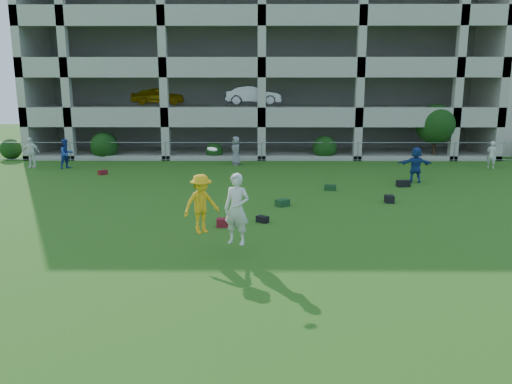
{
  "coord_description": "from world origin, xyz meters",
  "views": [
    {
      "loc": [
        -0.12,
        -11.93,
        4.57
      ],
      "look_at": [
        -0.23,
        3.0,
        1.4
      ],
      "focal_mm": 35.0,
      "sensor_mm": 36.0,
      "label": 1
    }
  ],
  "objects_px": {
    "bystander_a": "(66,154)",
    "frisbee_contest": "(214,206)",
    "bystander_d": "(416,165)",
    "bystander_c": "(236,151)",
    "parking_garage": "(261,67)",
    "bystander_e": "(492,155)",
    "crate_d": "(389,199)",
    "bystander_b": "(31,152)"
  },
  "relations": [
    {
      "from": "bystander_c",
      "to": "frisbee_contest",
      "type": "relative_size",
      "value": 0.65
    },
    {
      "from": "bystander_a",
      "to": "bystander_e",
      "type": "xyz_separation_m",
      "value": [
        24.07,
        0.2,
        -0.06
      ]
    },
    {
      "from": "bystander_e",
      "to": "frisbee_contest",
      "type": "height_order",
      "value": "frisbee_contest"
    },
    {
      "from": "bystander_c",
      "to": "bystander_b",
      "type": "bearing_deg",
      "value": -107.27
    },
    {
      "from": "bystander_b",
      "to": "crate_d",
      "type": "xyz_separation_m",
      "value": [
        18.28,
        -8.72,
        -0.72
      ]
    },
    {
      "from": "frisbee_contest",
      "to": "bystander_d",
      "type": "bearing_deg",
      "value": 49.96
    },
    {
      "from": "bystander_d",
      "to": "parking_garage",
      "type": "relative_size",
      "value": 0.06
    },
    {
      "from": "bystander_e",
      "to": "crate_d",
      "type": "height_order",
      "value": "bystander_e"
    },
    {
      "from": "bystander_a",
      "to": "bystander_b",
      "type": "height_order",
      "value": "bystander_b"
    },
    {
      "from": "bystander_e",
      "to": "bystander_d",
      "type": "bearing_deg",
      "value": 81.14
    },
    {
      "from": "bystander_a",
      "to": "frisbee_contest",
      "type": "bearing_deg",
      "value": -110.31
    },
    {
      "from": "frisbee_contest",
      "to": "bystander_e",
      "type": "bearing_deg",
      "value": 45.67
    },
    {
      "from": "bystander_d",
      "to": "frisbee_contest",
      "type": "relative_size",
      "value": 0.67
    },
    {
      "from": "bystander_e",
      "to": "bystander_b",
      "type": "bearing_deg",
      "value": 43.53
    },
    {
      "from": "bystander_c",
      "to": "parking_garage",
      "type": "height_order",
      "value": "parking_garage"
    },
    {
      "from": "bystander_b",
      "to": "parking_garage",
      "type": "distance_m",
      "value": 18.18
    },
    {
      "from": "bystander_d",
      "to": "bystander_e",
      "type": "height_order",
      "value": "bystander_d"
    },
    {
      "from": "bystander_a",
      "to": "bystander_d",
      "type": "relative_size",
      "value": 0.97
    },
    {
      "from": "crate_d",
      "to": "frisbee_contest",
      "type": "relative_size",
      "value": 0.13
    },
    {
      "from": "crate_d",
      "to": "frisbee_contest",
      "type": "xyz_separation_m",
      "value": [
        -6.46,
        -6.14,
        1.19
      ]
    },
    {
      "from": "bystander_a",
      "to": "bystander_e",
      "type": "distance_m",
      "value": 24.07
    },
    {
      "from": "bystander_a",
      "to": "bystander_c",
      "type": "bearing_deg",
      "value": -45.7
    },
    {
      "from": "bystander_e",
      "to": "bystander_c",
      "type": "bearing_deg",
      "value": 39.15
    },
    {
      "from": "bystander_a",
      "to": "bystander_c",
      "type": "height_order",
      "value": "bystander_c"
    },
    {
      "from": "crate_d",
      "to": "parking_garage",
      "type": "distance_m",
      "value": 21.57
    },
    {
      "from": "bystander_c",
      "to": "bystander_d",
      "type": "relative_size",
      "value": 0.98
    },
    {
      "from": "bystander_e",
      "to": "bystander_a",
      "type": "bearing_deg",
      "value": 44.26
    },
    {
      "from": "bystander_e",
      "to": "parking_garage",
      "type": "distance_m",
      "value": 18.17
    },
    {
      "from": "crate_d",
      "to": "parking_garage",
      "type": "relative_size",
      "value": 0.01
    },
    {
      "from": "bystander_e",
      "to": "parking_garage",
      "type": "height_order",
      "value": "parking_garage"
    },
    {
      "from": "bystander_d",
      "to": "frisbee_contest",
      "type": "height_order",
      "value": "frisbee_contest"
    },
    {
      "from": "bystander_b",
      "to": "crate_d",
      "type": "height_order",
      "value": "bystander_b"
    },
    {
      "from": "bystander_a",
      "to": "bystander_d",
      "type": "height_order",
      "value": "bystander_d"
    },
    {
      "from": "bystander_a",
      "to": "crate_d",
      "type": "height_order",
      "value": "bystander_a"
    },
    {
      "from": "bystander_a",
      "to": "bystander_b",
      "type": "bearing_deg",
      "value": 117.69
    },
    {
      "from": "crate_d",
      "to": "parking_garage",
      "type": "xyz_separation_m",
      "value": [
        -5.09,
        20.13,
        5.86
      ]
    },
    {
      "from": "bystander_a",
      "to": "bystander_d",
      "type": "bearing_deg",
      "value": -66.42
    },
    {
      "from": "parking_garage",
      "to": "bystander_e",
      "type": "bearing_deg",
      "value": -41.47
    },
    {
      "from": "bystander_b",
      "to": "bystander_c",
      "type": "bearing_deg",
      "value": 7.93
    },
    {
      "from": "bystander_c",
      "to": "crate_d",
      "type": "distance_m",
      "value": 11.82
    },
    {
      "from": "parking_garage",
      "to": "bystander_c",
      "type": "bearing_deg",
      "value": -98.27
    },
    {
      "from": "bystander_d",
      "to": "parking_garage",
      "type": "height_order",
      "value": "parking_garage"
    }
  ]
}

